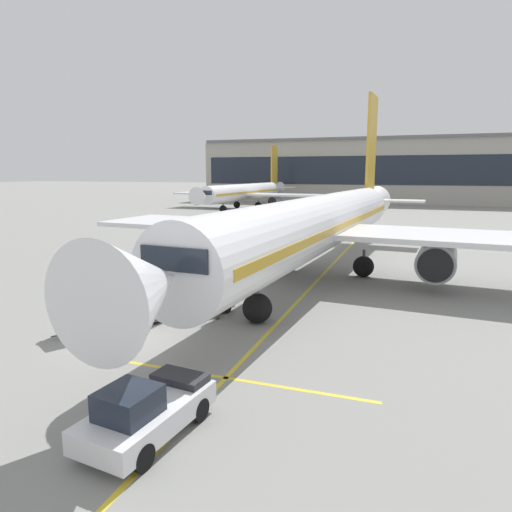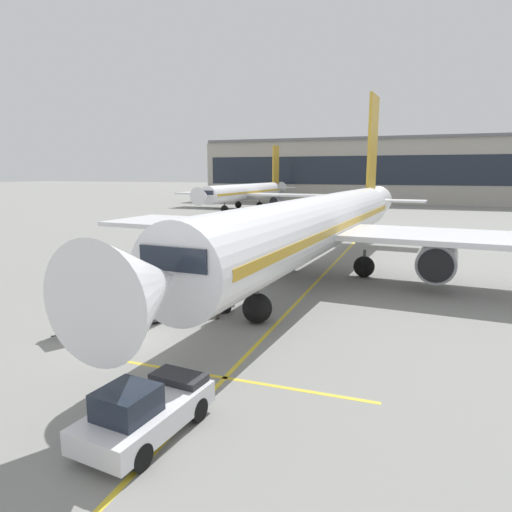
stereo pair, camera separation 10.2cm
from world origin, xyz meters
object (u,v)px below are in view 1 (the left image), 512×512
parked_airplane (322,224)px  safety_cone_wingtip (221,276)px  safety_cone_engine_keepout (235,267)px  distant_airplane (246,192)px  belt_loader (205,298)px  ground_crew_by_loader (172,292)px  baggage_cart_second (85,313)px  baggage_cart_lead (141,304)px  pushback_tug (146,411)px  ground_crew_by_carts (217,302)px

parked_airplane → safety_cone_wingtip: (-6.52, -3.97, -3.67)m
safety_cone_engine_keepout → distant_airplane: bearing=110.0°
belt_loader → ground_crew_by_loader: belt_loader is taller
parked_airplane → baggage_cart_second: parked_airplane is taller
ground_crew_by_loader → safety_cone_wingtip: size_ratio=2.55×
safety_cone_wingtip → safety_cone_engine_keepout: bearing=95.6°
parked_airplane → baggage_cart_lead: size_ratio=17.38×
pushback_tug → ground_crew_by_carts: bearing=103.3°
safety_cone_wingtip → distant_airplane: 65.97m
baggage_cart_second → safety_cone_engine_keepout: 15.77m
safety_cone_engine_keepout → baggage_cart_lead: bearing=-89.2°
pushback_tug → safety_cone_wingtip: pushback_tug is taller
ground_crew_by_loader → safety_cone_wingtip: bearing=91.3°
pushback_tug → ground_crew_by_loader: size_ratio=2.65×
ground_crew_by_loader → safety_cone_engine_keepout: (-0.51, 10.79, -0.68)m
parked_airplane → ground_crew_by_loader: bearing=-119.3°
pushback_tug → distant_airplane: size_ratio=0.11×
baggage_cart_second → distant_airplane: distant_airplane is taller
ground_crew_by_loader → safety_cone_engine_keepout: size_ratio=2.66×
baggage_cart_second → ground_crew_by_carts: baggage_cart_second is taller
baggage_cart_lead → baggage_cart_second: (-1.68, -2.26, 0.00)m
ground_crew_by_carts → distant_airplane: (-25.11, 70.41, 2.57)m
pushback_tug → ground_crew_by_carts: size_ratio=2.65×
belt_loader → safety_cone_wingtip: bearing=107.2°
baggage_cart_lead → parked_airplane: bearing=64.4°
parked_airplane → safety_cone_engine_keepout: bearing=-175.6°
belt_loader → baggage_cart_second: 6.38m
parked_airplane → ground_crew_by_carts: 12.93m
pushback_tug → ground_crew_by_loader: (-5.78, 11.61, 0.17)m
ground_crew_by_carts → safety_cone_engine_keepout: 12.26m
distant_airplane → belt_loader: bearing=-71.0°
belt_loader → safety_cone_wingtip: (-2.28, 7.37, -0.51)m
baggage_cart_lead → safety_cone_engine_keepout: bearing=90.8°
parked_airplane → ground_crew_by_loader: (-6.35, -11.32, -3.01)m
ground_crew_by_carts → baggage_cart_lead: bearing=-153.4°
parked_airplane → safety_cone_wingtip: parked_airplane is taller
baggage_cart_second → ground_crew_by_loader: 5.29m
belt_loader → safety_cone_engine_keepout: size_ratio=7.83×
parked_airplane → ground_crew_by_loader: 13.32m
baggage_cart_second → pushback_tug: baggage_cart_second is taller
pushback_tug → parked_airplane: bearing=88.6°
baggage_cart_lead → ground_crew_by_carts: bearing=26.6°
belt_loader → distant_airplane: bearing=109.0°
ground_crew_by_carts → safety_cone_wingtip: ground_crew_by_carts is taller
safety_cone_wingtip → parked_airplane: bearing=31.4°
parked_airplane → baggage_cart_lead: (-6.67, -13.96, -3.01)m
ground_crew_by_loader → ground_crew_by_carts: same height
ground_crew_by_carts → safety_cone_wingtip: 8.91m
ground_crew_by_loader → safety_cone_engine_keepout: 10.82m
belt_loader → distant_airplane: size_ratio=0.12×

